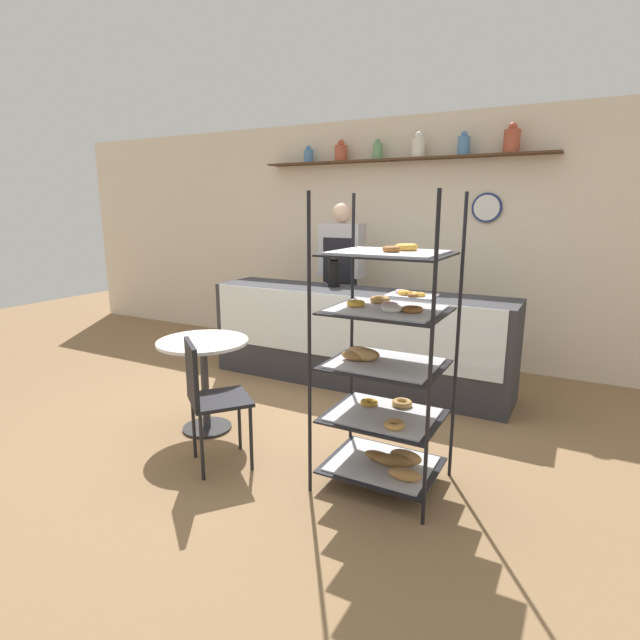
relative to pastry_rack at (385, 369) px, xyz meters
name	(u,v)px	position (x,y,z in m)	size (l,w,h in m)	color
ground_plane	(296,426)	(-0.91, 0.46, -0.76)	(14.00, 14.00, 0.00)	olive
back_wall	(400,239)	(-0.91, 2.79, 0.61)	(10.00, 0.30, 2.70)	beige
display_counter	(356,337)	(-0.91, 1.62, -0.29)	(2.99, 0.63, 0.94)	#333338
pastry_rack	(385,369)	(0.00, 0.00, 0.00)	(0.74, 0.61, 1.81)	black
person_worker	(342,278)	(-1.36, 2.19, 0.20)	(0.48, 0.23, 1.77)	#282833
cafe_table	(204,363)	(-1.52, 0.09, -0.22)	(0.69, 0.69, 0.73)	#262628
cafe_chair	(207,391)	(-1.11, -0.35, -0.22)	(0.53, 0.53, 0.88)	black
coffee_carafe	(334,272)	(-1.22, 1.73, 0.32)	(0.12, 0.12, 0.31)	black
donut_tray_counter	(411,294)	(-0.36, 1.57, 0.19)	(0.43, 0.31, 0.05)	silver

